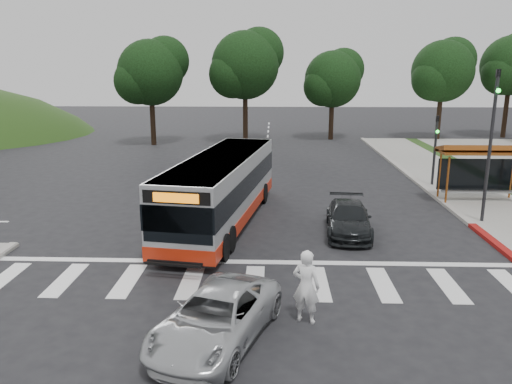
{
  "coord_description": "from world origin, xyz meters",
  "views": [
    {
      "loc": [
        0.56,
        -19.45,
        6.5
      ],
      "look_at": [
        -0.13,
        0.35,
        1.6
      ],
      "focal_mm": 35.0,
      "sensor_mm": 36.0,
      "label": 1
    }
  ],
  "objects_px": {
    "dark_sedan": "(348,218)",
    "silver_suv_south": "(216,317)",
    "transit_bus": "(222,190)",
    "pedestrian": "(306,286)"
  },
  "relations": [
    {
      "from": "transit_bus",
      "to": "pedestrian",
      "type": "xyz_separation_m",
      "value": [
        3.06,
        -8.63,
        -0.46
      ]
    },
    {
      "from": "pedestrian",
      "to": "silver_suv_south",
      "type": "relative_size",
      "value": 0.44
    },
    {
      "from": "pedestrian",
      "to": "dark_sedan",
      "type": "xyz_separation_m",
      "value": [
        2.18,
        7.4,
        -0.38
      ]
    },
    {
      "from": "pedestrian",
      "to": "silver_suv_south",
      "type": "xyz_separation_m",
      "value": [
        -2.24,
        -1.05,
        -0.37
      ]
    },
    {
      "from": "dark_sedan",
      "to": "silver_suv_south",
      "type": "distance_m",
      "value": 9.54
    },
    {
      "from": "silver_suv_south",
      "to": "dark_sedan",
      "type": "bearing_deg",
      "value": 81.12
    },
    {
      "from": "pedestrian",
      "to": "silver_suv_south",
      "type": "distance_m",
      "value": 2.5
    },
    {
      "from": "dark_sedan",
      "to": "silver_suv_south",
      "type": "height_order",
      "value": "silver_suv_south"
    },
    {
      "from": "transit_bus",
      "to": "dark_sedan",
      "type": "relative_size",
      "value": 2.65
    },
    {
      "from": "transit_bus",
      "to": "dark_sedan",
      "type": "bearing_deg",
      "value": -4.24
    }
  ]
}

